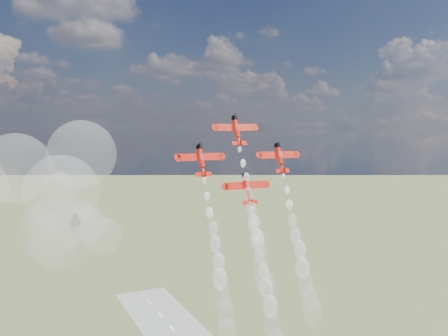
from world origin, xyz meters
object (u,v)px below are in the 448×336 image
(plane_lead, at_px, (237,130))
(plane_right, at_px, (279,157))
(plane_left, at_px, (201,160))
(plane_slot, at_px, (247,188))

(plane_lead, height_order, plane_right, plane_lead)
(plane_lead, bearing_deg, plane_right, -15.16)
(plane_lead, bearing_deg, plane_left, -164.84)
(plane_lead, xyz_separation_m, plane_left, (-13.51, -3.66, -8.72))
(plane_lead, height_order, plane_left, plane_lead)
(plane_left, height_order, plane_slot, plane_left)
(plane_lead, relative_size, plane_left, 1.00)
(plane_right, xyz_separation_m, plane_slot, (-13.51, -3.66, -8.72))
(plane_lead, height_order, plane_slot, plane_lead)
(plane_right, relative_size, plane_slot, 1.00)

